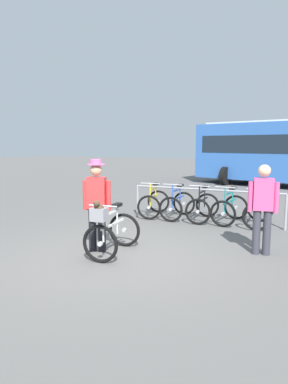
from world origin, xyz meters
TOP-DOWN VIEW (x-y plane):
  - ground_plane at (0.00, 0.00)m, footprint 80.00×80.00m
  - bike_rack_rail at (0.68, 3.33)m, footprint 3.91×0.21m
  - racked_bike_yellow at (-0.83, 3.45)m, footprint 0.85×1.19m
  - racked_bike_blue at (-0.13, 3.48)m, footprint 0.68×1.10m
  - racked_bike_black at (0.57, 3.50)m, footprint 0.73×1.14m
  - racked_bike_teal at (1.27, 3.53)m, footprint 0.76×1.16m
  - racked_bike_white at (1.97, 3.55)m, footprint 0.74×1.16m
  - featured_bicycle at (-0.01, -0.06)m, footprint 0.79×1.24m
  - person_with_featured_bike at (-0.38, 0.07)m, footprint 0.50×0.32m
  - pedestrian_with_backpack at (2.37, 1.30)m, footprint 0.52×0.39m

SIDE VIEW (x-z plane):
  - ground_plane at x=0.00m, z-range 0.00..0.00m
  - racked_bike_teal at x=1.27m, z-range -0.12..0.86m
  - racked_bike_yellow at x=-0.83m, z-range -0.12..0.85m
  - racked_bike_blue at x=-0.13m, z-range -0.12..0.85m
  - racked_bike_black at x=0.57m, z-range -0.12..0.86m
  - racked_bike_white at x=1.97m, z-range -0.12..0.86m
  - featured_bicycle at x=-0.01m, z-range -0.06..1.03m
  - bike_rack_rail at x=0.68m, z-range 0.25..1.12m
  - pedestrian_with_backpack at x=2.37m, z-range 0.12..1.76m
  - person_with_featured_bike at x=-0.38m, z-range 0.09..1.81m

